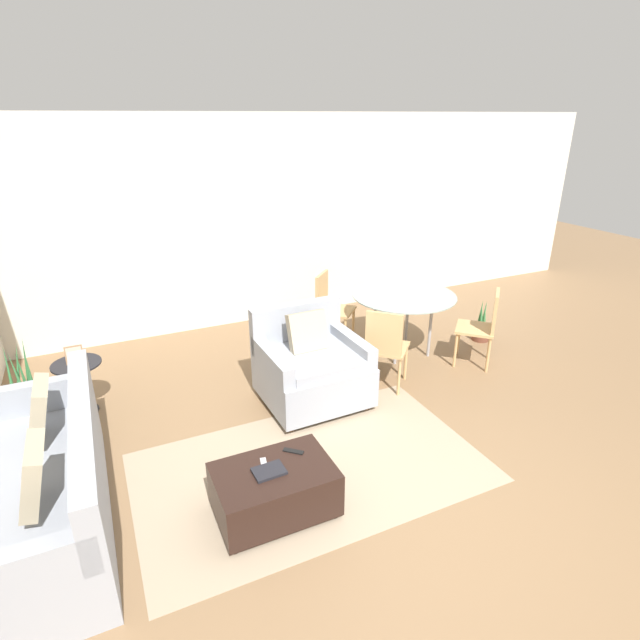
% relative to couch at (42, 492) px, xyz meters
% --- Properties ---
extents(ground_plane, '(20.00, 20.00, 0.00)m').
position_rel_couch_xyz_m(ground_plane, '(2.33, -0.86, -0.30)').
color(ground_plane, brown).
extents(wall_back, '(12.00, 0.06, 2.75)m').
position_rel_couch_xyz_m(wall_back, '(2.33, 3.13, 1.07)').
color(wall_back, beige).
rests_on(wall_back, ground_plane).
extents(area_rug, '(2.82, 1.68, 0.01)m').
position_rel_couch_xyz_m(area_rug, '(1.94, -0.21, -0.30)').
color(area_rug, gray).
rests_on(area_rug, ground_plane).
extents(couch, '(0.90, 2.00, 0.91)m').
position_rel_couch_xyz_m(couch, '(0.00, 0.00, 0.00)').
color(couch, '#999EA8').
rests_on(couch, ground_plane).
extents(armchair, '(1.00, 0.93, 0.94)m').
position_rel_couch_xyz_m(armchair, '(2.38, 0.78, 0.06)').
color(armchair, '#999EA8').
rests_on(armchair, ground_plane).
extents(ottoman, '(0.85, 0.56, 0.38)m').
position_rel_couch_xyz_m(ottoman, '(1.50, -0.54, -0.09)').
color(ottoman, black).
rests_on(ottoman, ground_plane).
extents(book_stack, '(0.23, 0.17, 0.02)m').
position_rel_couch_xyz_m(book_stack, '(1.46, -0.56, 0.09)').
color(book_stack, black).
rests_on(book_stack, ottoman).
extents(tv_remote_primary, '(0.07, 0.14, 0.01)m').
position_rel_couch_xyz_m(tv_remote_primary, '(1.45, -0.46, 0.08)').
color(tv_remote_primary, '#B7B7BC').
rests_on(tv_remote_primary, ottoman).
extents(tv_remote_secondary, '(0.14, 0.14, 0.01)m').
position_rel_couch_xyz_m(tv_remote_secondary, '(1.70, -0.41, 0.08)').
color(tv_remote_secondary, black).
rests_on(tv_remote_secondary, ottoman).
extents(potted_plant, '(0.32, 0.32, 0.87)m').
position_rel_couch_xyz_m(potted_plant, '(-0.19, 1.49, -0.10)').
color(potted_plant, '#333338').
rests_on(potted_plant, ground_plane).
extents(side_table, '(0.45, 0.45, 0.53)m').
position_rel_couch_xyz_m(side_table, '(0.27, 1.52, 0.07)').
color(side_table, black).
rests_on(side_table, ground_plane).
extents(picture_frame, '(0.16, 0.07, 0.18)m').
position_rel_couch_xyz_m(picture_frame, '(0.27, 1.52, 0.31)').
color(picture_frame, '#8C6647').
rests_on(picture_frame, side_table).
extents(dining_table, '(1.22, 1.22, 0.75)m').
position_rel_couch_xyz_m(dining_table, '(3.83, 1.32, 0.37)').
color(dining_table, '#8C9E99').
rests_on(dining_table, ground_plane).
extents(dining_chair_near_left, '(0.59, 0.59, 0.90)m').
position_rel_couch_xyz_m(dining_chair_near_left, '(3.17, 0.67, 0.21)').
color(dining_chair_near_left, tan).
rests_on(dining_chair_near_left, ground_plane).
extents(dining_chair_near_right, '(0.59, 0.59, 0.90)m').
position_rel_couch_xyz_m(dining_chair_near_right, '(4.49, 0.67, 0.21)').
color(dining_chair_near_right, tan).
rests_on(dining_chair_near_right, ground_plane).
extents(dining_chair_far_left, '(0.59, 0.59, 0.90)m').
position_rel_couch_xyz_m(dining_chair_far_left, '(3.17, 1.98, 0.21)').
color(dining_chair_far_left, tan).
rests_on(dining_chair_far_left, ground_plane).
extents(potted_plant_small, '(0.22, 0.22, 0.54)m').
position_rel_couch_xyz_m(potted_plant_small, '(4.97, 1.19, -0.15)').
color(potted_plant_small, brown).
rests_on(potted_plant_small, ground_plane).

